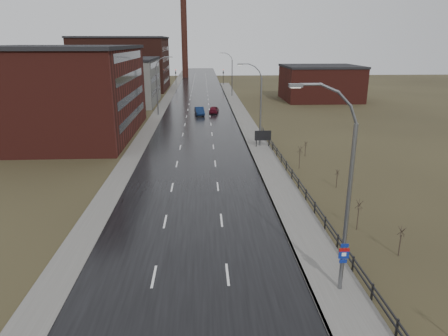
{
  "coord_description": "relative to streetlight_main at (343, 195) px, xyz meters",
  "views": [
    {
      "loc": [
        0.92,
        -17.85,
        14.03
      ],
      "look_at": [
        2.77,
        16.88,
        3.0
      ],
      "focal_mm": 32.0,
      "sensor_mm": 36.0,
      "label": 1
    }
  ],
  "objects": [
    {
      "name": "curb_right",
      "position": [
        -1.39,
        33.0,
        -5.97
      ],
      "size": [
        0.16,
        180.0,
        0.18
      ],
      "primitive_type": "cube",
      "color": "slate",
      "rests_on": "ground"
    },
    {
      "name": "shrub_b",
      "position": [
        5.71,
        3.8,
        -4.93
      ],
      "size": [
        0.51,
        0.54,
        2.14
      ],
      "color": "#382D23",
      "rests_on": "ground"
    },
    {
      "name": "ground",
      "position": [
        -8.47,
        -2.0,
        -6.06
      ],
      "size": [
        320.0,
        320.0,
        0.0
      ],
      "primitive_type": "plane",
      "color": "#2D2819",
      "rests_on": "ground"
    },
    {
      "name": "streetlight_right_far",
      "position": [
        0.03,
        88.0,
        -0.22
      ],
      "size": [
        3.36,
        0.28,
        11.35
      ],
      "color": "slate",
      "rests_on": "ground"
    },
    {
      "name": "car_near",
      "position": [
        -8.24,
        59.7,
        -5.28
      ],
      "size": [
        2.18,
        4.9,
        1.56
      ],
      "primitive_type": "imported",
      "rotation": [
        0.0,
        0.0,
        0.11
      ],
      "color": "#0C1C3F",
      "rests_on": "ground"
    },
    {
      "name": "building_right",
      "position": [
        21.83,
        80.0,
        -1.8
      ],
      "size": [
        18.36,
        16.32,
        8.5
      ],
      "color": "#471914",
      "rests_on": "ground"
    },
    {
      "name": "sidewalk_left",
      "position": [
        -16.67,
        58.0,
        -6.0
      ],
      "size": [
        2.4,
        260.0,
        0.12
      ],
      "primitive_type": "cube",
      "color": "#595651",
      "rests_on": "ground"
    },
    {
      "name": "shrub_c",
      "position": [
        4.33,
        7.87,
        -4.76
      ],
      "size": [
        0.58,
        0.61,
        2.45
      ],
      "color": "#382D23",
      "rests_on": "ground"
    },
    {
      "name": "smokestack",
      "position": [
        -14.47,
        148.0,
        9.44
      ],
      "size": [
        2.7,
        2.7,
        30.7
      ],
      "color": "#331611",
      "rests_on": "ground"
    },
    {
      "name": "warehouse_mid",
      "position": [
        -26.46,
        76.0,
        -0.8
      ],
      "size": [
        16.32,
        20.4,
        10.5
      ],
      "color": "slate",
      "rests_on": "ground"
    },
    {
      "name": "warehouse_far",
      "position": [
        -31.47,
        106.0,
        1.7
      ],
      "size": [
        26.52,
        24.48,
        15.5
      ],
      "color": "#331611",
      "rests_on": "ground"
    },
    {
      "name": "sidewalk_right",
      "position": [
        0.13,
        33.0,
        -5.97
      ],
      "size": [
        3.2,
        180.0,
        0.18
      ],
      "primitive_type": "cube",
      "color": "#595651",
      "rests_on": "ground"
    },
    {
      "name": "billboard",
      "position": [
        0.63,
        33.34,
        -4.4
      ],
      "size": [
        2.27,
        0.17,
        2.43
      ],
      "color": "black",
      "rests_on": "ground"
    },
    {
      "name": "traffic_light_right",
      "position": [
        -0.47,
        118.0,
        -1.46
      ],
      "size": [
        0.58,
        2.73,
        5.3
      ],
      "color": "black",
      "rests_on": "ground"
    },
    {
      "name": "car_far",
      "position": [
        -5.3,
        61.75,
        -5.32
      ],
      "size": [
        2.3,
        4.51,
        1.47
      ],
      "primitive_type": "imported",
      "rotation": [
        0.0,
        0.0,
        3.01
      ],
      "color": "#560E1C",
      "rests_on": "ground"
    },
    {
      "name": "shrub_d",
      "position": [
        5.75,
        17.22,
        -5.06
      ],
      "size": [
        0.45,
        0.48,
        1.89
      ],
      "color": "#382D23",
      "rests_on": "ground"
    },
    {
      "name": "road",
      "position": [
        -8.47,
        58.0,
        -6.03
      ],
      "size": [
        14.0,
        300.0,
        0.06
      ],
      "primitive_type": "cube",
      "color": "black",
      "rests_on": "ground"
    },
    {
      "name": "streetlight_left",
      "position": [
        -16.17,
        60.0,
        -0.22
      ],
      "size": [
        3.36,
        0.28,
        11.35
      ],
      "color": "slate",
      "rests_on": "ground"
    },
    {
      "name": "streetlight_main",
      "position": [
        0.0,
        0.0,
        0.0
      ],
      "size": [
        3.91,
        0.29,
        12.11
      ],
      "color": "slate",
      "rests_on": "ground"
    },
    {
      "name": "streetlight_right_mid",
      "position": [
        0.03,
        34.0,
        -0.22
      ],
      "size": [
        3.36,
        0.28,
        11.35
      ],
      "color": "slate",
      "rests_on": "ground"
    },
    {
      "name": "shrub_e",
      "position": [
        3.48,
        23.67,
        -4.64
      ],
      "size": [
        0.63,
        0.66,
        2.67
      ],
      "color": "#382D23",
      "rests_on": "ground"
    },
    {
      "name": "shrub_f",
      "position": [
        5.47,
        28.84,
        -5.04
      ],
      "size": [
        0.46,
        0.48,
        1.92
      ],
      "color": "#382D23",
      "rests_on": "ground"
    },
    {
      "name": "traffic_light_left",
      "position": [
        -16.47,
        118.0,
        -1.46
      ],
      "size": [
        0.58,
        2.73,
        5.3
      ],
      "color": "black",
      "rests_on": "ground"
    },
    {
      "name": "warehouse_near",
      "position": [
        -29.46,
        43.0,
        0.7
      ],
      "size": [
        22.44,
        28.56,
        13.5
      ],
      "color": "#471914",
      "rests_on": "ground"
    },
    {
      "name": "guardrail",
      "position": [
        1.83,
        16.32,
        -5.35
      ],
      "size": [
        0.1,
        53.05,
        1.1
      ],
      "color": "black",
      "rests_on": "ground"
    }
  ]
}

